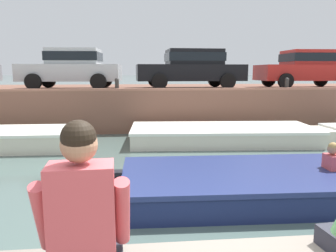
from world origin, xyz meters
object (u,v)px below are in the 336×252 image
object	(u,v)px
person_seated_left	(83,221)
boat_moored_central_cream	(231,135)
mooring_bollard_east	(287,83)
mooring_bollard_mid	(117,84)
car_right_inner_red	(307,67)
car_left_inner_silver	(73,67)
car_centre_black	(191,67)
motorboat_passing	(299,183)

from	to	relation	value
person_seated_left	boat_moored_central_cream	bearing A→B (deg)	67.87
mooring_bollard_east	mooring_bollard_mid	bearing A→B (deg)	180.00
car_right_inner_red	mooring_bollard_east	xyz separation A→B (m)	(-1.56, -1.53, -0.61)
boat_moored_central_cream	car_right_inner_red	size ratio (longest dim) A/B	1.73
car_left_inner_silver	car_right_inner_red	bearing A→B (deg)	0.01
car_right_inner_red	person_seated_left	bearing A→B (deg)	-122.96
car_centre_black	mooring_bollard_east	distance (m)	3.74
car_left_inner_silver	car_right_inner_red	xyz separation A→B (m)	(9.63, 0.00, 0.00)
boat_moored_central_cream	person_seated_left	world-z (taller)	person_seated_left
car_right_inner_red	car_centre_black	bearing A→B (deg)	179.96
mooring_bollard_east	car_centre_black	bearing A→B (deg)	155.49
car_centre_black	motorboat_passing	bearing A→B (deg)	-85.55
car_left_inner_silver	mooring_bollard_east	world-z (taller)	car_left_inner_silver
motorboat_passing	car_left_inner_silver	bearing A→B (deg)	123.67
person_seated_left	car_right_inner_red	bearing A→B (deg)	57.04
motorboat_passing	car_left_inner_silver	world-z (taller)	car_left_inner_silver
motorboat_passing	mooring_bollard_east	size ratio (longest dim) A/B	15.72
car_centre_black	person_seated_left	bearing A→B (deg)	-102.52
car_left_inner_silver	mooring_bollard_mid	size ratio (longest dim) A/B	8.71
motorboat_passing	person_seated_left	xyz separation A→B (m)	(-3.19, -3.54, 1.11)
mooring_bollard_mid	motorboat_passing	bearing A→B (deg)	-61.34
motorboat_passing	mooring_bollard_mid	size ratio (longest dim) A/B	15.72
boat_moored_central_cream	car_left_inner_silver	distance (m)	6.80
car_right_inner_red	mooring_bollard_east	bearing A→B (deg)	-135.57
boat_moored_central_cream	car_right_inner_red	xyz separation A→B (m)	(4.22, 3.52, 2.13)
motorboat_passing	car_right_inner_red	bearing A→B (deg)	61.77
boat_moored_central_cream	motorboat_passing	world-z (taller)	motorboat_passing
boat_moored_central_cream	mooring_bollard_mid	bearing A→B (deg)	151.11
motorboat_passing	mooring_bollard_mid	distance (m)	7.54
car_centre_black	car_right_inner_red	distance (m)	4.92
motorboat_passing	person_seated_left	size ratio (longest dim) A/B	7.25
mooring_bollard_east	car_right_inner_red	bearing A→B (deg)	44.43
mooring_bollard_mid	mooring_bollard_east	distance (m)	6.28
boat_moored_central_cream	mooring_bollard_mid	size ratio (longest dim) A/B	15.37
mooring_bollard_mid	mooring_bollard_east	bearing A→B (deg)	0.00
car_centre_black	mooring_bollard_east	world-z (taller)	car_centre_black
car_left_inner_silver	person_seated_left	size ratio (longest dim) A/B	4.02
motorboat_passing	mooring_bollard_mid	world-z (taller)	mooring_bollard_mid
boat_moored_central_cream	mooring_bollard_east	size ratio (longest dim) A/B	15.37
mooring_bollard_mid	person_seated_left	world-z (taller)	mooring_bollard_mid
mooring_bollard_mid	person_seated_left	xyz separation A→B (m)	(0.35, -10.01, -0.42)
car_centre_black	mooring_bollard_mid	size ratio (longest dim) A/B	9.77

